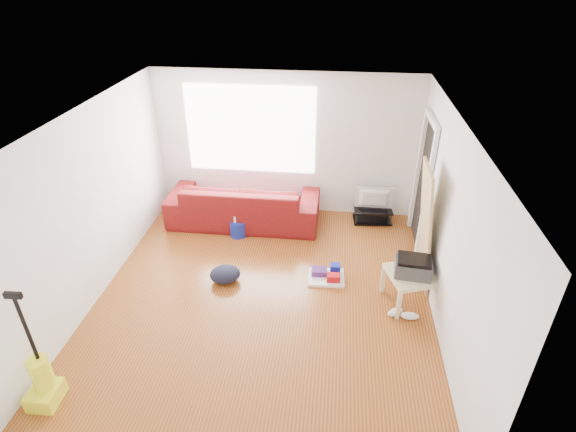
# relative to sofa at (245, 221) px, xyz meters

# --- Properties ---
(room) EXTENTS (4.51, 5.01, 2.51)m
(room) POSITION_rel_sofa_xyz_m (0.73, -1.80, 1.25)
(room) COLOR brown
(room) RESTS_ON ground
(sofa) EXTENTS (2.57, 1.00, 0.75)m
(sofa) POSITION_rel_sofa_xyz_m (0.00, 0.00, 0.00)
(sofa) COLOR #500C13
(sofa) RESTS_ON ground
(tv_stand) EXTENTS (0.68, 0.42, 0.25)m
(tv_stand) POSITION_rel_sofa_xyz_m (2.23, 0.27, 0.13)
(tv_stand) COLOR black
(tv_stand) RESTS_ON ground
(tv) EXTENTS (0.67, 0.09, 0.38)m
(tv) POSITION_rel_sofa_xyz_m (2.23, 0.27, 0.44)
(tv) COLOR black
(tv) RESTS_ON tv_stand
(side_table) EXTENTS (0.74, 0.74, 0.48)m
(side_table) POSITION_rel_sofa_xyz_m (2.61, -1.83, 0.40)
(side_table) COLOR #E3D288
(side_table) RESTS_ON ground
(printer) EXTENTS (0.49, 0.40, 0.24)m
(printer) POSITION_rel_sofa_xyz_m (2.61, -1.83, 0.60)
(printer) COLOR #333335
(printer) RESTS_ON side_table
(bucket) EXTENTS (0.32, 0.32, 0.26)m
(bucket) POSITION_rel_sofa_xyz_m (-0.02, -0.46, 0.00)
(bucket) COLOR navy
(bucket) RESTS_ON ground
(toilet_paper) EXTENTS (0.13, 0.13, 0.12)m
(toilet_paper) POSITION_rel_sofa_xyz_m (-0.05, -0.44, 0.19)
(toilet_paper) COLOR white
(toilet_paper) RESTS_ON bucket
(cleaning_tray) EXTENTS (0.54, 0.44, 0.19)m
(cleaning_tray) POSITION_rel_sofa_xyz_m (1.51, -1.44, 0.06)
(cleaning_tray) COLOR white
(cleaning_tray) RESTS_ON ground
(backpack) EXTENTS (0.52, 0.46, 0.24)m
(backpack) POSITION_rel_sofa_xyz_m (0.05, -1.68, 0.00)
(backpack) COLOR black
(backpack) RESTS_ON ground
(sneakers) EXTENTS (0.43, 0.22, 0.10)m
(sneakers) POSITION_rel_sofa_xyz_m (2.51, -2.14, 0.05)
(sneakers) COLOR white
(sneakers) RESTS_ON ground
(vacuum) EXTENTS (0.31, 0.35, 1.40)m
(vacuum) POSITION_rel_sofa_xyz_m (-1.34, -3.84, 0.26)
(vacuum) COLOR yellow
(vacuum) RESTS_ON ground
(door_panel) EXTENTS (0.22, 0.72, 1.78)m
(door_panel) POSITION_rel_sofa_xyz_m (2.79, -1.35, 0.00)
(door_panel) COLOR olive
(door_panel) RESTS_ON ground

